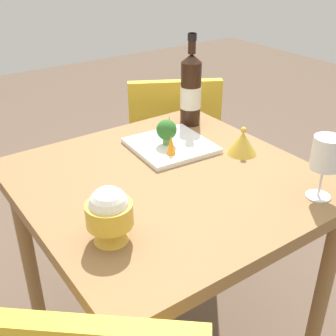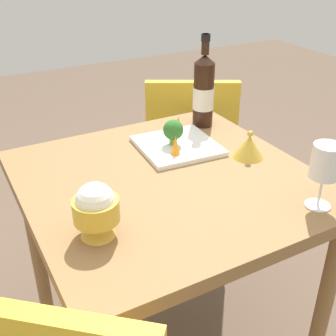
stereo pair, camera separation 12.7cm
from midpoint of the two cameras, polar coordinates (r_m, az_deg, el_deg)
dining_table at (r=1.34m, az=2.73°, el=-4.88°), size 0.83×0.83×0.76m
chair_near_window at (r=2.03m, az=4.75°, el=3.23°), size 0.54×0.54×0.85m
wine_bottle at (r=1.60m, az=7.01°, el=10.00°), size 0.08×0.08×0.33m
wine_glass at (r=1.18m, az=23.00°, el=0.51°), size 0.08×0.08×0.18m
rice_bowl at (r=1.01m, az=-5.92°, el=-5.56°), size 0.11×0.11×0.14m
rice_bowl_lid at (r=1.42m, az=13.15°, el=2.71°), size 0.10×0.10×0.09m
serving_plate at (r=1.46m, az=3.75°, el=2.87°), size 0.27×0.27×0.02m
broccoli_floret at (r=1.43m, az=3.25°, el=4.90°), size 0.07×0.07×0.09m
carrot_garnish_left at (r=1.51m, az=3.78°, el=5.55°), size 0.03×0.03×0.07m
carrot_garnish_right at (r=1.37m, az=3.65°, el=2.93°), size 0.03×0.03×0.06m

